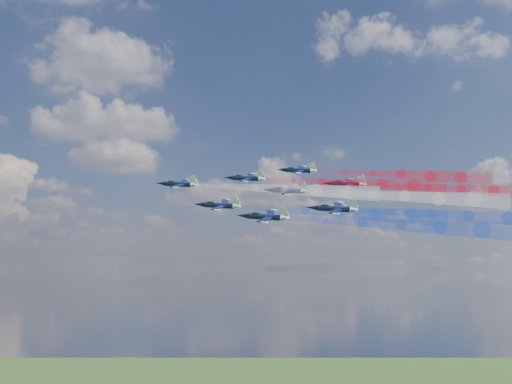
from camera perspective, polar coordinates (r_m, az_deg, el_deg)
name	(u,v)px	position (r m, az deg, el deg)	size (l,w,h in m)	color
jet_lead	(179,184)	(152.49, -7.50, 0.76)	(9.38, 11.72, 3.13)	black
trail_lead	(285,189)	(144.49, 2.84, 0.27)	(3.91, 45.54, 3.91)	white
jet_inner_left	(219,205)	(136.90, -3.58, -1.31)	(9.38, 11.72, 3.13)	black
trail_inner_left	(340,212)	(131.12, 8.12, -1.95)	(3.91, 45.54, 3.91)	blue
jet_inner_right	(246,178)	(156.41, -0.96, 1.33)	(9.38, 11.72, 3.13)	black
trail_inner_right	(352,183)	(151.49, 9.29, 0.87)	(3.91, 45.54, 3.91)	red
jet_outer_left	(265,217)	(124.26, 0.88, -2.43)	(9.38, 11.72, 3.13)	black
trail_outer_left	(401,225)	(120.98, 13.87, -3.13)	(3.91, 45.54, 3.91)	blue
jet_center_third	(287,191)	(144.13, 3.04, 0.12)	(9.38, 11.72, 3.13)	black
trail_center_third	(405,196)	(141.39, 14.21, -0.42)	(3.91, 45.54, 3.91)	white
jet_outer_right	(298,170)	(164.91, 4.13, 2.11)	(9.38, 11.72, 3.13)	black
trail_outer_right	(401,174)	(162.32, 13.88, 1.67)	(3.91, 45.54, 3.91)	red
jet_rear_left	(334,209)	(130.03, 7.60, -1.62)	(9.38, 11.72, 3.13)	black
trail_rear_left	(469,216)	(129.85, 19.93, -2.21)	(3.91, 45.54, 3.91)	blue
jet_rear_right	(346,184)	(152.50, 8.72, 0.76)	(9.38, 11.72, 3.13)	black
trail_rear_right	(461,189)	(152.36, 19.23, 0.26)	(3.91, 45.54, 3.91)	red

